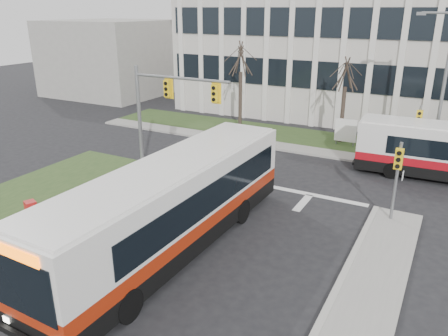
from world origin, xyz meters
TOP-DOWN VIEW (x-y plane):
  - ground at (0.00, 0.00)m, footprint 120.00×120.00m
  - sidewalk_cross at (5.00, 15.20)m, footprint 44.00×1.60m
  - building_lawn at (5.00, 18.00)m, footprint 44.00×5.00m
  - office_building at (5.00, 30.00)m, footprint 40.00×16.00m
  - building_annex at (-26.00, 26.00)m, footprint 12.00×12.00m
  - mast_arm_signal at (-5.62, 7.16)m, footprint 6.11×0.38m
  - signal_pole_near at (7.20, 6.90)m, footprint 0.34×0.39m
  - signal_pole_far at (7.20, 15.40)m, footprint 0.34×0.39m
  - streetlight at (8.03, 16.20)m, footprint 2.15×0.25m
  - directory_sign at (2.50, 17.50)m, footprint 1.50×0.12m
  - tree_left at (-6.00, 18.00)m, footprint 1.80×1.80m
  - tree_mid at (2.00, 18.20)m, footprint 1.80×1.80m
  - bus_main at (-0.23, 0.26)m, footprint 3.24×13.63m
  - newspaper_box_red at (-7.46, -0.77)m, footprint 0.63×0.60m

SIDE VIEW (x-z plane):
  - ground at x=0.00m, z-range 0.00..0.00m
  - building_lawn at x=5.00m, z-range 0.00..0.12m
  - sidewalk_cross at x=5.00m, z-range 0.00..0.14m
  - newspaper_box_red at x=-7.46m, z-range 0.00..0.95m
  - directory_sign at x=2.50m, z-range 0.17..2.17m
  - bus_main at x=-0.23m, z-range 0.00..3.62m
  - signal_pole_near at x=7.20m, z-range 0.60..4.40m
  - signal_pole_far at x=7.20m, z-range 0.60..4.40m
  - building_annex at x=-26.00m, z-range 0.00..8.00m
  - mast_arm_signal at x=-5.62m, z-range 1.16..7.36m
  - tree_mid at x=2.00m, z-range 1.47..8.29m
  - streetlight at x=8.03m, z-range 0.59..9.79m
  - tree_left at x=-6.00m, z-range 1.66..9.36m
  - office_building at x=5.00m, z-range 0.00..12.00m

